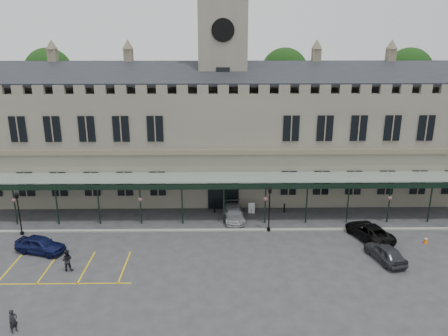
{
  "coord_description": "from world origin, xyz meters",
  "views": [
    {
      "loc": [
        -0.55,
        -31.83,
        17.75
      ],
      "look_at": [
        0.0,
        6.0,
        6.0
      ],
      "focal_mm": 35.0,
      "sensor_mm": 36.0,
      "label": 1
    }
  ],
  "objects_px": {
    "lamp_post_left": "(19,209)",
    "person_b": "(67,260)",
    "sign_board": "(252,208)",
    "car_right_a": "(385,252)",
    "person_a": "(13,321)",
    "clock_tower": "(223,78)",
    "lamp_post_mid": "(269,204)",
    "traffic_cone": "(426,240)",
    "station_building": "(223,138)",
    "car_left_a": "(40,245)",
    "car_taxi": "(234,213)",
    "car_van": "(369,231)"
  },
  "relations": [
    {
      "from": "traffic_cone",
      "to": "sign_board",
      "type": "distance_m",
      "value": 16.4
    },
    {
      "from": "station_building",
      "to": "lamp_post_mid",
      "type": "distance_m",
      "value": 11.93
    },
    {
      "from": "car_van",
      "to": "clock_tower",
      "type": "bearing_deg",
      "value": -61.46
    },
    {
      "from": "clock_tower",
      "to": "car_right_a",
      "type": "height_order",
      "value": "clock_tower"
    },
    {
      "from": "clock_tower",
      "to": "car_right_a",
      "type": "bearing_deg",
      "value": -51.4
    },
    {
      "from": "lamp_post_left",
      "to": "person_b",
      "type": "bearing_deg",
      "value": -45.61
    },
    {
      "from": "car_taxi",
      "to": "person_b",
      "type": "distance_m",
      "value": 16.39
    },
    {
      "from": "car_taxi",
      "to": "lamp_post_mid",
      "type": "bearing_deg",
      "value": -43.27
    },
    {
      "from": "person_a",
      "to": "car_taxi",
      "type": "bearing_deg",
      "value": -7.91
    },
    {
      "from": "car_right_a",
      "to": "traffic_cone",
      "type": "bearing_deg",
      "value": -161.62
    },
    {
      "from": "traffic_cone",
      "to": "car_left_a",
      "type": "relative_size",
      "value": 0.14
    },
    {
      "from": "clock_tower",
      "to": "lamp_post_left",
      "type": "relative_size",
      "value": 5.87
    },
    {
      "from": "clock_tower",
      "to": "car_left_a",
      "type": "relative_size",
      "value": 5.81
    },
    {
      "from": "lamp_post_mid",
      "to": "sign_board",
      "type": "bearing_deg",
      "value": 107.28
    },
    {
      "from": "car_left_a",
      "to": "car_van",
      "type": "xyz_separation_m",
      "value": [
        28.52,
        2.21,
        -0.02
      ]
    },
    {
      "from": "lamp_post_left",
      "to": "person_a",
      "type": "xyz_separation_m",
      "value": [
        5.39,
        -13.76,
        -1.72
      ]
    },
    {
      "from": "car_left_a",
      "to": "car_taxi",
      "type": "xyz_separation_m",
      "value": [
        16.52,
        6.63,
        -0.07
      ]
    },
    {
      "from": "person_b",
      "to": "clock_tower",
      "type": "bearing_deg",
      "value": -130.05
    },
    {
      "from": "station_building",
      "to": "lamp_post_mid",
      "type": "relative_size",
      "value": 13.41
    },
    {
      "from": "lamp_post_mid",
      "to": "car_left_a",
      "type": "xyz_separation_m",
      "value": [
        -19.69,
        -3.94,
        -1.92
      ]
    },
    {
      "from": "car_right_a",
      "to": "lamp_post_mid",
      "type": "bearing_deg",
      "value": -46.74
    },
    {
      "from": "lamp_post_left",
      "to": "sign_board",
      "type": "bearing_deg",
      "value": 12.17
    },
    {
      "from": "car_taxi",
      "to": "car_van",
      "type": "relative_size",
      "value": 0.89
    },
    {
      "from": "sign_board",
      "to": "person_a",
      "type": "relative_size",
      "value": 0.72
    },
    {
      "from": "station_building",
      "to": "traffic_cone",
      "type": "height_order",
      "value": "station_building"
    },
    {
      "from": "person_b",
      "to": "car_taxi",
      "type": "bearing_deg",
      "value": -149.17
    },
    {
      "from": "car_left_a",
      "to": "lamp_post_mid",
      "type": "bearing_deg",
      "value": -61.39
    },
    {
      "from": "car_right_a",
      "to": "station_building",
      "type": "bearing_deg",
      "value": -65.19
    },
    {
      "from": "sign_board",
      "to": "clock_tower",
      "type": "bearing_deg",
      "value": 117.79
    },
    {
      "from": "lamp_post_left",
      "to": "clock_tower",
      "type": "bearing_deg",
      "value": 30.73
    },
    {
      "from": "lamp_post_left",
      "to": "car_taxi",
      "type": "height_order",
      "value": "lamp_post_left"
    },
    {
      "from": "traffic_cone",
      "to": "car_van",
      "type": "xyz_separation_m",
      "value": [
        -4.78,
        0.94,
        0.4
      ]
    },
    {
      "from": "car_left_a",
      "to": "car_right_a",
      "type": "height_order",
      "value": "car_left_a"
    },
    {
      "from": "sign_board",
      "to": "car_right_a",
      "type": "relative_size",
      "value": 0.27
    },
    {
      "from": "lamp_post_left",
      "to": "person_a",
      "type": "distance_m",
      "value": 14.88
    },
    {
      "from": "sign_board",
      "to": "traffic_cone",
      "type": "bearing_deg",
      "value": -20.95
    },
    {
      "from": "sign_board",
      "to": "car_right_a",
      "type": "xyz_separation_m",
      "value": [
        10.13,
        -9.86,
        0.16
      ]
    },
    {
      "from": "sign_board",
      "to": "lamp_post_mid",
      "type": "bearing_deg",
      "value": -69.04
    },
    {
      "from": "station_building",
      "to": "car_right_a",
      "type": "xyz_separation_m",
      "value": [
        13.0,
        -16.2,
        -5.75
      ]
    },
    {
      "from": "traffic_cone",
      "to": "car_taxi",
      "type": "relative_size",
      "value": 0.14
    },
    {
      "from": "car_taxi",
      "to": "person_a",
      "type": "distance_m",
      "value": 22.08
    },
    {
      "from": "car_right_a",
      "to": "person_a",
      "type": "bearing_deg",
      "value": 4.1
    },
    {
      "from": "station_building",
      "to": "clock_tower",
      "type": "xyz_separation_m",
      "value": [
        0.0,
        0.09,
        6.64
      ]
    },
    {
      "from": "clock_tower",
      "to": "traffic_cone",
      "type": "relative_size",
      "value": 40.13
    },
    {
      "from": "station_building",
      "to": "person_a",
      "type": "height_order",
      "value": "station_building"
    },
    {
      "from": "lamp_post_mid",
      "to": "car_right_a",
      "type": "bearing_deg",
      "value": -32.8
    },
    {
      "from": "lamp_post_left",
      "to": "car_taxi",
      "type": "bearing_deg",
      "value": 9.12
    },
    {
      "from": "clock_tower",
      "to": "car_taxi",
      "type": "relative_size",
      "value": 5.47
    },
    {
      "from": "lamp_post_left",
      "to": "car_left_a",
      "type": "height_order",
      "value": "lamp_post_left"
    },
    {
      "from": "person_a",
      "to": "person_b",
      "type": "distance_m",
      "value": 7.39
    }
  ]
}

